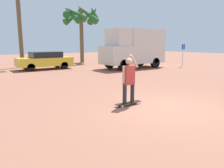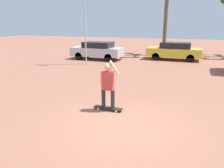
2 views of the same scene
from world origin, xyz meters
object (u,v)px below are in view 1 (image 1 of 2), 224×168
at_px(parked_car_yellow, 45,60).
at_px(street_sign, 183,52).
at_px(skateboard, 128,103).
at_px(person_skateboarder, 129,78).
at_px(palm_tree_near_van, 81,16).
at_px(camper_van, 134,47).

height_order(parked_car_yellow, street_sign, street_sign).
height_order(skateboard, person_skateboarder, person_skateboarder).
xyz_separation_m(palm_tree_near_van, street_sign, (5.46, -9.25, -3.71)).
bearing_deg(palm_tree_near_van, skateboard, -112.09).
height_order(camper_van, parked_car_yellow, camper_van).
height_order(person_skateboarder, street_sign, street_sign).
height_order(person_skateboarder, parked_car_yellow, person_skateboarder).
xyz_separation_m(skateboard, palm_tree_near_van, (6.57, 16.20, 4.96)).
distance_m(camper_van, street_sign, 4.66).
bearing_deg(camper_van, skateboard, -131.52).
xyz_separation_m(person_skateboarder, street_sign, (12.03, 6.95, 0.34)).
height_order(skateboard, street_sign, street_sign).
bearing_deg(parked_car_yellow, skateboard, -95.17).
height_order(person_skateboarder, palm_tree_near_van, palm_tree_near_van).
xyz_separation_m(parked_car_yellow, palm_tree_near_van, (5.46, 3.88, 4.27)).
distance_m(skateboard, palm_tree_near_van, 18.17).
height_order(parked_car_yellow, palm_tree_near_van, palm_tree_near_van).
bearing_deg(street_sign, skateboard, -149.99).
bearing_deg(camper_van, palm_tree_near_van, 99.18).
bearing_deg(person_skateboarder, parked_car_yellow, 84.82).
distance_m(person_skateboarder, palm_tree_near_van, 17.94).
distance_m(skateboard, camper_van, 11.85).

